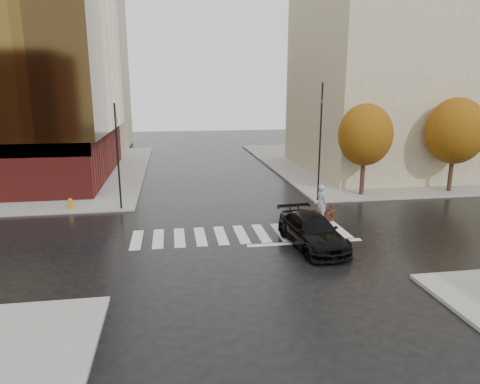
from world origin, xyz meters
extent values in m
plane|color=black|center=(0.00, 0.00, 0.00)|extent=(120.00, 120.00, 0.00)
cube|color=gray|center=(21.00, 21.00, 0.07)|extent=(30.00, 30.00, 0.15)
cube|color=silver|center=(0.00, 0.50, 0.01)|extent=(12.00, 3.00, 0.01)
cube|color=tan|center=(17.00, 17.00, 9.15)|extent=(16.00, 16.00, 18.00)
cube|color=tan|center=(-16.00, 37.00, 10.15)|extent=(14.00, 12.00, 20.00)
cylinder|color=black|center=(10.00, 7.40, 1.55)|extent=(0.32, 0.32, 2.80)
ellipsoid|color=#91510E|center=(10.00, 7.40, 4.47)|extent=(3.80, 3.80, 4.37)
cylinder|color=black|center=(17.00, 7.40, 1.55)|extent=(0.32, 0.32, 2.80)
ellipsoid|color=#91510E|center=(17.00, 7.40, 4.63)|extent=(4.20, 4.20, 4.83)
imported|color=black|center=(3.17, -1.80, 0.77)|extent=(2.69, 5.52, 1.55)
imported|color=maroon|center=(4.98, 1.70, 0.53)|extent=(2.14, 1.32, 1.06)
imported|color=#95969D|center=(4.88, 1.70, 1.22)|extent=(0.74, 0.91, 2.16)
cylinder|color=black|center=(-6.87, 6.30, 3.47)|extent=(0.12, 0.12, 6.64)
imported|color=black|center=(-6.87, 6.30, 5.88)|extent=(0.19, 0.16, 0.83)
cylinder|color=black|center=(6.30, 6.30, 4.09)|extent=(0.12, 0.12, 7.88)
imported|color=black|center=(6.30, 6.30, 6.95)|extent=(0.21, 0.23, 0.98)
cylinder|color=orange|center=(-10.00, 6.50, 0.46)|extent=(0.25, 0.25, 0.62)
sphere|color=orange|center=(-10.00, 6.50, 0.77)|extent=(0.27, 0.27, 0.27)
cylinder|color=#493A1A|center=(4.00, -2.00, 0.01)|extent=(0.71, 0.71, 0.01)
camera|label=1|loc=(-3.56, -21.03, 7.60)|focal=32.00mm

